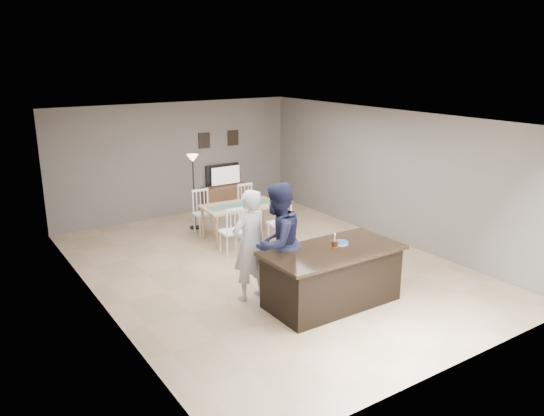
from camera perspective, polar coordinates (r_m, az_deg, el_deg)
floor at (r=9.79m, az=-0.43°, el=-6.29°), size 8.00×8.00×0.00m
room_shell at (r=9.28m, az=-0.45°, el=3.34°), size 8.00×8.00×8.00m
kitchen_island at (r=8.28m, az=6.44°, el=-7.28°), size 2.15×1.10×0.90m
tv_console at (r=13.35m, az=-4.96°, el=1.13°), size 1.20×0.40×0.60m
television at (r=13.28m, az=-5.16°, el=3.55°), size 0.91×0.12×0.53m
tv_screen_glow at (r=13.21m, az=-4.99°, el=3.52°), size 0.78×0.00×0.78m
picture_frames at (r=13.22m, az=-5.73°, el=7.38°), size 1.10×0.02×0.38m
doorway at (r=6.15m, az=-12.28°, el=-7.91°), size 0.00×2.10×2.65m
woman at (r=8.26m, az=-2.42°, el=-4.01°), size 0.70×0.51×1.78m
man at (r=8.14m, az=0.58°, el=-3.81°), size 1.11×0.99×1.90m
birthday_cake at (r=8.19m, az=6.75°, el=-3.82°), size 0.14×0.14×0.21m
plate_stack at (r=8.33m, az=7.39°, el=-3.73°), size 0.25×0.25×0.04m
dining_table at (r=11.07m, az=-3.41°, el=-0.31°), size 1.63×1.87×0.96m
floor_lamp at (r=11.70m, az=-8.49°, el=3.90°), size 0.25×0.25×1.67m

